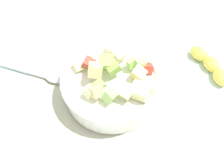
# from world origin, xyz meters

# --- Properties ---
(ground_plane) EXTENTS (2.40, 2.40, 0.00)m
(ground_plane) POSITION_xyz_m (0.00, 0.00, 0.00)
(ground_plane) COLOR silver
(placemat) EXTENTS (0.41, 0.31, 0.01)m
(placemat) POSITION_xyz_m (0.00, 0.00, 0.00)
(placemat) COLOR #BCB299
(placemat) RESTS_ON ground_plane
(salad_bowl) EXTENTS (0.25, 0.25, 0.12)m
(salad_bowl) POSITION_xyz_m (-0.02, 0.00, 0.05)
(salad_bowl) COLOR white
(salad_bowl) RESTS_ON placemat
(serving_spoon) EXTENTS (0.19, 0.09, 0.01)m
(serving_spoon) POSITION_xyz_m (0.17, -0.07, 0.01)
(serving_spoon) COLOR #B7B7BC
(serving_spoon) RESTS_ON placemat
(banana_whole) EXTENTS (0.10, 0.15, 0.04)m
(banana_whole) POSITION_xyz_m (-0.29, -0.08, 0.02)
(banana_whole) COLOR yellow
(banana_whole) RESTS_ON ground_plane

